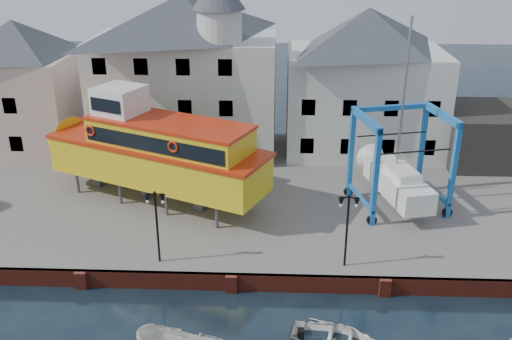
{
  "coord_description": "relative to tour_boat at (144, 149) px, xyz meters",
  "views": [
    {
      "loc": [
        2.35,
        -25.09,
        17.77
      ],
      "look_at": [
        1.0,
        7.0,
        4.0
      ],
      "focal_mm": 40.0,
      "sensor_mm": 36.0,
      "label": 1
    }
  ],
  "objects": [
    {
      "name": "tour_boat",
      "position": [
        0.0,
        0.0,
        0.0
      ],
      "size": [
        17.22,
        10.77,
        7.44
      ],
      "rotation": [
        0.0,
        0.0,
        -0.43
      ],
      "color": "#59595E",
      "rests_on": "hardstanding"
    },
    {
      "name": "lamp_post_right",
      "position": [
        12.34,
        -7.77,
        -0.33
      ],
      "size": [
        1.12,
        0.32,
        4.2
      ],
      "color": "black",
      "rests_on": "hardstanding"
    },
    {
      "name": "lamp_post_left",
      "position": [
        2.34,
        -7.77,
        -0.33
      ],
      "size": [
        1.12,
        0.32,
        4.2
      ],
      "color": "black",
      "rests_on": "hardstanding"
    },
    {
      "name": "hardstanding",
      "position": [
        6.34,
        2.03,
        -4.01
      ],
      "size": [
        44.0,
        22.0,
        1.0
      ],
      "primitive_type": "cube",
      "color": "#69605B",
      "rests_on": "ground"
    },
    {
      "name": "building_pink",
      "position": [
        -11.66,
        9.03,
        1.64
      ],
      "size": [
        8.0,
        7.0,
        10.3
      ],
      "color": "#BC9892",
      "rests_on": "hardstanding"
    },
    {
      "name": "building_white_right",
      "position": [
        15.34,
        10.03,
        2.09
      ],
      "size": [
        12.0,
        8.0,
        11.2
      ],
      "color": "silver",
      "rests_on": "hardstanding"
    },
    {
      "name": "shed_dark",
      "position": [
        25.34,
        8.03,
        -1.51
      ],
      "size": [
        8.0,
        7.0,
        4.0
      ],
      "primitive_type": "cube",
      "color": "black",
      "rests_on": "hardstanding"
    },
    {
      "name": "quay_wall",
      "position": [
        6.34,
        -8.87,
        -4.01
      ],
      "size": [
        44.0,
        0.47,
        1.0
      ],
      "color": "maroon",
      "rests_on": "ground"
    },
    {
      "name": "ground",
      "position": [
        6.34,
        -8.97,
        -4.51
      ],
      "size": [
        140.0,
        140.0,
        0.0
      ],
      "primitive_type": "plane",
      "color": "black",
      "rests_on": "ground"
    },
    {
      "name": "travel_lift",
      "position": [
        16.2,
        0.17,
        -1.49
      ],
      "size": [
        6.51,
        8.23,
        12.05
      ],
      "rotation": [
        0.0,
        0.0,
        0.24
      ],
      "color": "#135BA7",
      "rests_on": "hardstanding"
    },
    {
      "name": "building_white_main",
      "position": [
        1.47,
        9.42,
        2.83
      ],
      "size": [
        14.0,
        8.3,
        14.0
      ],
      "color": "silver",
      "rests_on": "hardstanding"
    }
  ]
}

